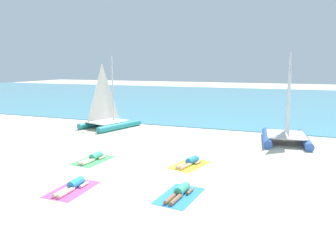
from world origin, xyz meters
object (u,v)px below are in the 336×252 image
(towel_center_left, at_px, (73,189))
(sunbather_center_right, at_px, (190,162))
(sunbather_center_left, at_px, (74,185))
(towel_leftmost, at_px, (93,160))
(towel_center_right, at_px, (190,165))
(sunbather_rightmost, at_px, (180,191))
(towel_rightmost, at_px, (179,196))
(sailboat_teal, at_px, (109,117))
(sunbather_leftmost, at_px, (94,157))
(sailboat_blue, at_px, (286,130))

(towel_center_left, relative_size, sunbather_center_right, 1.23)
(towel_center_left, relative_size, sunbather_center_left, 1.22)
(towel_leftmost, height_order, towel_center_right, same)
(sunbather_center_left, bearing_deg, towel_leftmost, 111.64)
(towel_center_right, distance_m, sunbather_center_right, 0.14)
(towel_center_right, bearing_deg, sunbather_rightmost, -78.51)
(towel_rightmost, bearing_deg, towel_center_right, 101.15)
(towel_center_right, height_order, sunbather_rightmost, sunbather_rightmost)
(towel_leftmost, height_order, sunbather_center_left, sunbather_center_left)
(towel_center_left, bearing_deg, towel_rightmost, 12.12)
(towel_center_left, bearing_deg, sunbather_center_left, 90.70)
(towel_leftmost, distance_m, towel_center_left, 3.35)
(towel_center_left, xyz_separation_m, towel_rightmost, (3.60, 0.77, 0.00))
(sailboat_teal, distance_m, towel_center_right, 9.63)
(towel_center_left, relative_size, sunbather_rightmost, 1.21)
(towel_rightmost, relative_size, sunbather_rightmost, 1.21)
(towel_rightmost, bearing_deg, sunbather_center_right, 100.64)
(sunbather_leftmost, height_order, sunbather_center_right, same)
(towel_center_left, distance_m, sunbather_center_right, 5.06)
(sunbather_leftmost, relative_size, sunbather_center_left, 1.00)
(towel_rightmost, bearing_deg, sunbather_rightmost, 84.06)
(sailboat_teal, bearing_deg, sailboat_blue, 16.01)
(sunbather_leftmost, xyz_separation_m, sunbather_center_left, (1.24, -3.11, 0.00))
(towel_leftmost, distance_m, sunbather_center_left, 3.29)
(sailboat_blue, xyz_separation_m, towel_center_right, (-3.78, -5.70, -0.73))
(sailboat_teal, height_order, towel_center_left, sailboat_teal)
(towel_leftmost, distance_m, sunbather_leftmost, 0.14)
(towel_leftmost, bearing_deg, towel_center_right, 12.22)
(sunbather_center_right, bearing_deg, sunbather_leftmost, -152.26)
(sunbather_leftmost, bearing_deg, towel_center_left, -64.24)
(sunbather_center_left, bearing_deg, towel_center_left, -90.00)
(sunbather_leftmost, relative_size, sunbather_rightmost, 1.00)
(sailboat_teal, relative_size, towel_leftmost, 2.54)
(sunbather_center_left, height_order, towel_rightmost, sunbather_center_left)
(sunbather_center_left, distance_m, towel_center_right, 4.94)
(towel_center_left, xyz_separation_m, sunbather_center_left, (-0.00, 0.07, 0.13))
(sailboat_blue, relative_size, towel_rightmost, 2.59)
(sunbather_rightmost, bearing_deg, towel_center_left, -160.96)
(towel_rightmost, bearing_deg, towel_center_left, -167.88)
(towel_leftmost, xyz_separation_m, towel_rightmost, (4.85, -2.33, 0.00))
(sunbather_leftmost, bearing_deg, sunbather_center_right, 16.49)
(sunbather_center_right, relative_size, sunbather_rightmost, 0.99)
(sailboat_blue, xyz_separation_m, towel_rightmost, (-3.14, -8.94, -0.73))
(sailboat_teal, height_order, towel_leftmost, sailboat_teal)
(sunbather_center_left, xyz_separation_m, sunbather_rightmost, (3.61, 0.77, 0.00))
(sailboat_blue, bearing_deg, towel_leftmost, -145.63)
(towel_leftmost, relative_size, towel_center_left, 1.00)
(sailboat_teal, xyz_separation_m, towel_leftmost, (3.34, -6.84, -0.71))
(sailboat_blue, relative_size, sunbather_leftmost, 3.14)
(towel_leftmost, bearing_deg, towel_rightmost, -25.68)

